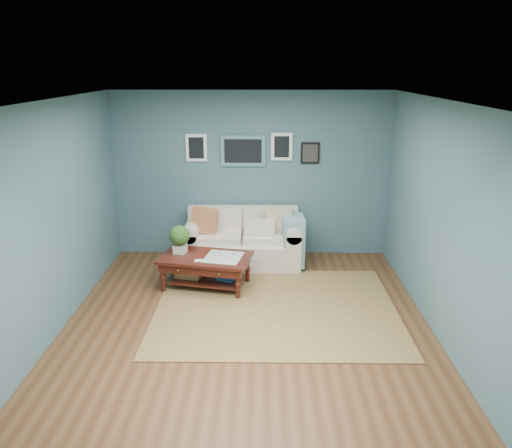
{
  "coord_description": "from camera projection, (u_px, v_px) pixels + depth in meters",
  "views": [
    {
      "loc": [
        0.19,
        -5.51,
        3.07
      ],
      "look_at": [
        0.1,
        1.0,
        0.99
      ],
      "focal_mm": 35.0,
      "sensor_mm": 36.0,
      "label": 1
    }
  ],
  "objects": [
    {
      "name": "coffee_table",
      "position": [
        201.0,
        261.0,
        7.14
      ],
      "size": [
        1.38,
        0.97,
        0.88
      ],
      "rotation": [
        0.0,
        0.0,
        -0.2
      ],
      "color": "black",
      "rests_on": "ground"
    },
    {
      "name": "loveseat",
      "position": [
        248.0,
        240.0,
        7.99
      ],
      "size": [
        1.88,
        0.86,
        0.97
      ],
      "color": "beige",
      "rests_on": "ground"
    },
    {
      "name": "room_shell",
      "position": [
        246.0,
        218.0,
        5.83
      ],
      "size": [
        5.0,
        5.02,
        2.7
      ],
      "color": "brown",
      "rests_on": "ground"
    },
    {
      "name": "area_rug",
      "position": [
        276.0,
        308.0,
        6.57
      ],
      "size": [
        3.15,
        2.52,
        0.01
      ],
      "primitive_type": "cube",
      "color": "#55351A",
      "rests_on": "ground"
    }
  ]
}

